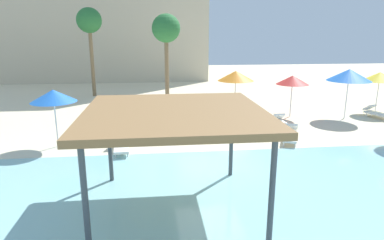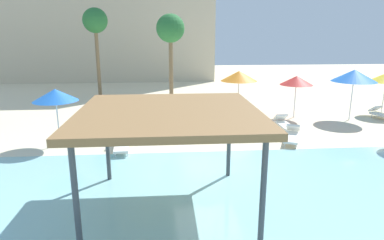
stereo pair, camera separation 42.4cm
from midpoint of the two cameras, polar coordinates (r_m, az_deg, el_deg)
name	(u,v)px [view 1 (the left image)]	position (r m, az deg, el deg)	size (l,w,h in m)	color
ground_plane	(209,166)	(12.92, 1.99, -7.77)	(80.00, 80.00, 0.00)	beige
shade_pavilion	(175,116)	(9.06, -4.26, 0.73)	(4.81, 4.81, 2.91)	#42474C
beach_umbrella_orange_0	(236,76)	(19.89, 6.79, 7.43)	(2.11, 2.11, 2.76)	silver
beach_umbrella_blue_1	(349,75)	(21.30, 24.52, 6.94)	(2.47, 2.47, 2.90)	silver
beach_umbrella_yellow_4	(380,77)	(23.82, 28.74, 6.44)	(2.04, 2.04, 2.55)	silver
beach_umbrella_red_5	(292,80)	(20.67, 16.07, 6.51)	(1.90, 1.90, 2.48)	silver
beach_umbrella_blue_6	(53,96)	(15.71, -23.13, 3.77)	(1.93, 1.93, 2.55)	silver
lounge_chair_0	(282,123)	(18.17, 14.31, -0.48)	(0.66, 1.91, 0.74)	white
lounge_chair_2	(290,134)	(16.27, 15.60, -2.32)	(1.32, 1.98, 0.74)	white
lounge_chair_5	(378,113)	(22.54, 28.43, 1.08)	(1.18, 1.99, 0.74)	white
lounge_chair_6	(122,143)	(14.75, -12.62, -3.88)	(0.73, 1.93, 0.74)	white
palm_tree_0	(89,23)	(27.72, -17.42, 15.43)	(1.90, 1.90, 6.75)	brown
palm_tree_1	(166,30)	(23.29, -4.94, 14.86)	(1.90, 1.90, 6.14)	brown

